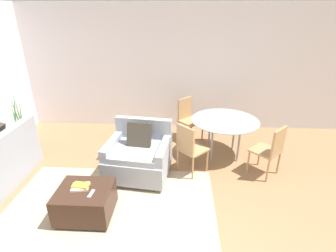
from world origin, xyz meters
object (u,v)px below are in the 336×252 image
armchair (139,155)px  tv_remote_primary (91,194)px  book_stack (81,186)px  dining_chair_near_left (189,146)px  dining_table (225,123)px  potted_plant (23,135)px  ottoman (85,201)px  dining_chair_near_right (271,148)px  dining_chair_far_left (188,116)px

armchair → tv_remote_primary: bearing=-111.4°
book_stack → dining_chair_near_left: (1.46, 1.06, 0.07)m
tv_remote_primary → dining_table: dining_table is taller
dining_table → potted_plant: bearing=177.9°
ottoman → dining_chair_near_right: size_ratio=0.80×
ottoman → potted_plant: (-1.97, 1.91, 0.01)m
book_stack → tv_remote_primary: book_stack is taller
ottoman → tv_remote_primary: size_ratio=4.51×
tv_remote_primary → dining_chair_far_left: size_ratio=0.18×
ottoman → tv_remote_primary: (0.13, -0.08, 0.20)m
armchair → book_stack: size_ratio=4.36×
dining_chair_near_left → potted_plant: bearing=166.5°
book_stack → tv_remote_primary: 0.22m
potted_plant → dining_chair_near_left: size_ratio=1.35×
ottoman → dining_chair_far_left: dining_chair_far_left is taller
ottoman → dining_chair_near_left: dining_chair_near_left is taller
ottoman → potted_plant: potted_plant is taller
dining_table → dining_chair_near_right: (0.67, -0.67, -0.14)m
potted_plant → dining_table: potted_plant is taller
potted_plant → dining_chair_near_right: 4.79m
book_stack → dining_chair_far_left: 2.81m
dining_chair_near_left → dining_table: bearing=45.0°
dining_table → armchair: bearing=-154.2°
potted_plant → tv_remote_primary: bearing=-43.5°
tv_remote_primary → dining_chair_near_left: 1.74m
dining_chair_near_left → dining_chair_far_left: bearing=90.0°
dining_table → dining_chair_near_right: dining_chair_near_right is taller
ottoman → dining_table: (2.07, 1.77, 0.43)m
tv_remote_primary → dining_table: (1.95, 1.85, 0.23)m
dining_chair_near_left → dining_chair_far_left: 1.33m
tv_remote_primary → dining_chair_near_left: bearing=42.8°
armchair → tv_remote_primary: armchair is taller
tv_remote_primary → potted_plant: potted_plant is taller
armchair → dining_chair_near_right: (2.17, 0.06, 0.17)m
armchair → potted_plant: 2.69m
ottoman → dining_chair_far_left: size_ratio=0.80×
book_stack → tv_remote_primary: (0.18, -0.12, -0.02)m
potted_plant → dining_table: size_ratio=0.98×
book_stack → dining_table: 2.75m
armchair → dining_chair_near_right: armchair is taller
dining_table → dining_chair_far_left: bearing=135.0°
armchair → dining_chair_far_left: bearing=59.0°
dining_table → book_stack: bearing=-140.9°
armchair → dining_chair_far_left: size_ratio=1.22×
armchair → dining_chair_near_right: bearing=1.7°
potted_plant → book_stack: bearing=-44.3°
tv_remote_primary → dining_chair_near_right: 2.87m
potted_plant → dining_table: (4.04, -0.15, 0.42)m
potted_plant → dining_chair_far_left: size_ratio=1.35×
ottoman → armchair: bearing=61.3°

